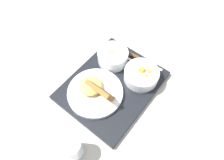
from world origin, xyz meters
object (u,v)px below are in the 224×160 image
object	(u,v)px
bowl_salad	(141,74)
plate_main	(95,91)
bowl_soup	(113,56)
spoon	(136,63)
glass_water	(73,149)
knife	(136,57)

from	to	relation	value
bowl_salad	plate_main	size ratio (longest dim) A/B	0.64
bowl_soup	spoon	xyz separation A→B (m)	(-0.04, 0.09, -0.03)
glass_water	bowl_soup	bearing A→B (deg)	-162.74
bowl_soup	knife	size ratio (longest dim) A/B	0.73
bowl_salad	bowl_soup	world-z (taller)	same
plate_main	glass_water	xyz separation A→B (m)	(0.21, 0.08, 0.00)
bowl_salad	plate_main	distance (m)	0.19
bowl_salad	spoon	xyz separation A→B (m)	(-0.05, -0.05, -0.02)
knife	spoon	bearing A→B (deg)	-62.82
plate_main	spoon	bearing A→B (deg)	166.62
bowl_salad	spoon	size ratio (longest dim) A/B	0.87
plate_main	glass_water	bearing A→B (deg)	20.41
plate_main	bowl_soup	bearing A→B (deg)	-166.84
bowl_salad	knife	size ratio (longest dim) A/B	0.78
knife	bowl_salad	bearing A→B (deg)	-51.49
knife	spoon	size ratio (longest dim) A/B	1.11
plate_main	knife	world-z (taller)	plate_main
knife	spoon	world-z (taller)	knife
plate_main	spoon	size ratio (longest dim) A/B	1.35
knife	bowl_soup	bearing A→B (deg)	-140.58
bowl_soup	glass_water	bearing A→B (deg)	17.26
bowl_salad	plate_main	xyz separation A→B (m)	(0.16, -0.10, -0.01)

